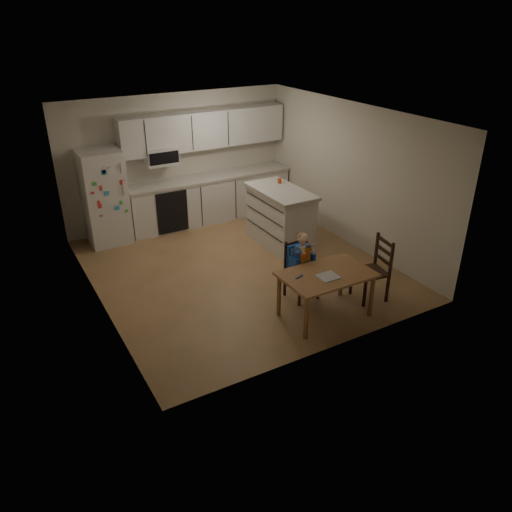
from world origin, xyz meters
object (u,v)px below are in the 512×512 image
object	(u,v)px
refrigerator	(104,198)
kitchen_island	(280,217)
dining_table	(326,279)
chair_booster	(301,258)
red_cup	(279,181)
chair_side	(377,265)

from	to	relation	value
refrigerator	kitchen_island	world-z (taller)	refrigerator
refrigerator	kitchen_island	bearing A→B (deg)	-31.68
dining_table	chair_booster	bearing A→B (deg)	90.30
refrigerator	dining_table	world-z (taller)	refrigerator
red_cup	chair_side	size ratio (longest dim) A/B	0.09
kitchen_island	dining_table	size ratio (longest dim) A/B	1.13
refrigerator	kitchen_island	distance (m)	3.16
refrigerator	dining_table	xyz separation A→B (m)	(1.94, -3.99, -0.28)
dining_table	kitchen_island	bearing A→B (deg)	72.46
chair_booster	chair_side	xyz separation A→B (m)	(0.95, -0.58, -0.09)
red_cup	chair_booster	xyz separation A→B (m)	(-0.91, -2.04, -0.45)
kitchen_island	red_cup	world-z (taller)	red_cup
refrigerator	chair_side	distance (m)	4.91
red_cup	dining_table	bearing A→B (deg)	-108.91
chair_side	refrigerator	bearing A→B (deg)	-134.43
red_cup	dining_table	xyz separation A→B (m)	(-0.91, -2.66, -0.50)
kitchen_island	dining_table	distance (m)	2.46
refrigerator	chair_side	bearing A→B (deg)	-53.96
refrigerator	chair_booster	size ratio (longest dim) A/B	1.64
chair_booster	chair_side	bearing A→B (deg)	-35.67
chair_side	chair_booster	bearing A→B (deg)	-111.91
kitchen_island	red_cup	bearing A→B (deg)	61.65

